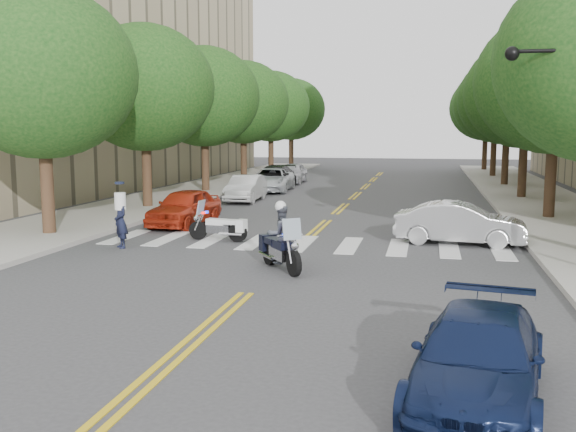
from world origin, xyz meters
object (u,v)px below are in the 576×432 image
(motorcycle_parked, at_px, (223,227))
(officer_standing, at_px, (121,221))
(sedan_blue, at_px, (478,358))
(convertible, at_px, (460,223))
(motorcycle_police, at_px, (280,239))

(motorcycle_parked, height_order, officer_standing, officer_standing)
(officer_standing, height_order, sedan_blue, officer_standing)
(motorcycle_parked, bearing_deg, convertible, -75.00)
(sedan_blue, bearing_deg, motorcycle_police, 130.00)
(officer_standing, xyz_separation_m, convertible, (10.37, 2.96, -0.16))
(officer_standing, bearing_deg, convertible, 59.94)
(motorcycle_parked, distance_m, sedan_blue, 13.52)
(officer_standing, height_order, convertible, officer_standing)
(motorcycle_parked, bearing_deg, sedan_blue, -140.05)
(motorcycle_police, bearing_deg, convertible, -170.65)
(motorcycle_police, height_order, officer_standing, motorcycle_police)
(motorcycle_police, distance_m, convertible, 6.90)
(motorcycle_police, bearing_deg, officer_standing, -55.80)
(motorcycle_police, relative_size, motorcycle_parked, 0.94)
(motorcycle_police, distance_m, officer_standing, 5.89)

